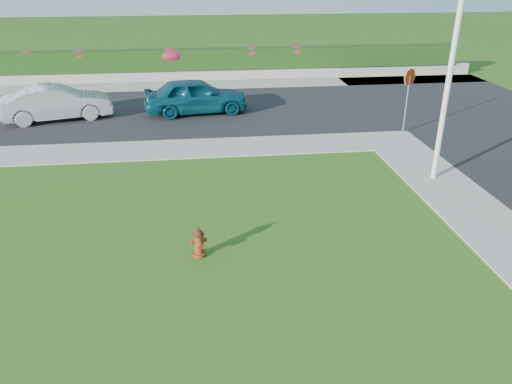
{
  "coord_description": "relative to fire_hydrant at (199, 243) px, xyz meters",
  "views": [
    {
      "loc": [
        -0.11,
        -7.8,
        5.95
      ],
      "look_at": [
        1.23,
        3.15,
        0.9
      ],
      "focal_mm": 35.0,
      "sensor_mm": 36.0,
      "label": 1
    }
  ],
  "objects": [
    {
      "name": "ground",
      "position": [
        0.21,
        -1.85,
        -0.33
      ],
      "size": [
        120.0,
        120.0,
        0.0
      ],
      "primitive_type": "plane",
      "color": "black",
      "rests_on": "ground"
    },
    {
      "name": "street_far",
      "position": [
        -4.79,
        12.15,
        -0.31
      ],
      "size": [
        26.0,
        8.0,
        0.04
      ],
      "primitive_type": "cube",
      "color": "black",
      "rests_on": "ground"
    },
    {
      "name": "sidewalk_far",
      "position": [
        -5.79,
        7.15,
        -0.31
      ],
      "size": [
        24.0,
        2.0,
        0.04
      ],
      "primitive_type": "cube",
      "color": "gray",
      "rests_on": "ground"
    },
    {
      "name": "curb_corner",
      "position": [
        7.21,
        7.15,
        -0.31
      ],
      "size": [
        2.0,
        2.0,
        0.04
      ],
      "primitive_type": "cube",
      "color": "gray",
      "rests_on": "ground"
    },
    {
      "name": "sidewalk_beyond",
      "position": [
        -0.79,
        17.15,
        -0.31
      ],
      "size": [
        34.0,
        2.0,
        0.04
      ],
      "primitive_type": "cube",
      "color": "gray",
      "rests_on": "ground"
    },
    {
      "name": "retaining_wall",
      "position": [
        -0.79,
        18.65,
        -0.03
      ],
      "size": [
        34.0,
        0.4,
        0.6
      ],
      "primitive_type": "cube",
      "color": "gray",
      "rests_on": "ground"
    },
    {
      "name": "hedge",
      "position": [
        -0.79,
        18.75,
        0.82
      ],
      "size": [
        32.0,
        0.9,
        1.1
      ],
      "primitive_type": "cube",
      "color": "black",
      "rests_on": "retaining_wall"
    },
    {
      "name": "fire_hydrant",
      "position": [
        0.0,
        0.0,
        0.0
      ],
      "size": [
        0.37,
        0.35,
        0.7
      ],
      "rotation": [
        0.0,
        0.0,
        0.3
      ],
      "color": "#54180D",
      "rests_on": "ground"
    },
    {
      "name": "sedan_teal",
      "position": [
        0.1,
        11.72,
        0.46
      ],
      "size": [
        4.59,
        2.29,
        1.5
      ],
      "primitive_type": "imported",
      "rotation": [
        0.0,
        0.0,
        1.69
      ],
      "color": "#0B4456",
      "rests_on": "street_far"
    },
    {
      "name": "sedan_silver",
      "position": [
        -5.62,
        11.4,
        0.42
      ],
      "size": [
        4.56,
        2.56,
        1.42
      ],
      "primitive_type": "imported",
      "rotation": [
        0.0,
        0.0,
        1.83
      ],
      "color": "#B4B6BD",
      "rests_on": "street_far"
    },
    {
      "name": "utility_pole",
      "position": [
        7.15,
        3.57,
        2.44
      ],
      "size": [
        0.16,
        0.16,
        5.55
      ],
      "primitive_type": "cylinder",
      "color": "silver",
      "rests_on": "ground"
    },
    {
      "name": "stop_sign",
      "position": [
        7.97,
        8.0,
        1.51
      ],
      "size": [
        0.59,
        0.37,
        2.49
      ],
      "rotation": [
        0.0,
        0.0,
        0.16
      ],
      "color": "slate",
      "rests_on": "ground"
    },
    {
      "name": "flower_clump_b",
      "position": [
        -8.65,
        18.65,
        1.16
      ],
      "size": [
        1.05,
        0.68,
        0.53
      ],
      "primitive_type": "ellipsoid",
      "color": "#B41E47",
      "rests_on": "hedge"
    },
    {
      "name": "flower_clump_c",
      "position": [
        -5.92,
        18.65,
        1.14
      ],
      "size": [
        1.13,
        0.73,
        0.57
      ],
      "primitive_type": "ellipsoid",
      "color": "#B41E47",
      "rests_on": "hedge"
    },
    {
      "name": "flower_clump_d",
      "position": [
        -1.12,
        18.65,
        1.07
      ],
      "size": [
        1.48,
        0.95,
        0.74
      ],
      "primitive_type": "ellipsoid",
      "color": "#B41E47",
      "rests_on": "hedge"
    },
    {
      "name": "flower_clump_e",
      "position": [
        3.33,
        18.65,
        1.13
      ],
      "size": [
        1.17,
        0.75,
        0.59
      ],
      "primitive_type": "ellipsoid",
      "color": "#B41E47",
      "rests_on": "hedge"
    },
    {
      "name": "flower_clump_f",
      "position": [
        5.86,
        18.65,
        1.14
      ],
      "size": [
        1.16,
        0.75,
        0.58
      ],
      "primitive_type": "ellipsoid",
      "color": "#B41E47",
      "rests_on": "hedge"
    }
  ]
}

